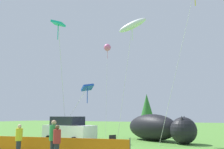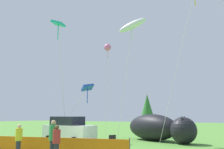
# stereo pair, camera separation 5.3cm
# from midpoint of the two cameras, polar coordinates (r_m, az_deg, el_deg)

# --- Properties ---
(ground_plane) EXTENTS (120.00, 120.00, 0.00)m
(ground_plane) POSITION_cam_midpoint_polar(r_m,az_deg,el_deg) (17.16, -7.89, -16.36)
(ground_plane) COLOR #548C38
(parked_car) EXTENTS (4.38, 2.29, 2.03)m
(parked_car) POSITION_cam_midpoint_polar(r_m,az_deg,el_deg) (20.36, -9.93, -12.37)
(parked_car) COLOR white
(parked_car) RESTS_ON ground
(folding_chair) EXTENTS (0.73, 0.73, 0.95)m
(folding_chair) POSITION_cam_midpoint_polar(r_m,az_deg,el_deg) (15.62, 0.33, -15.11)
(folding_chair) COLOR black
(folding_chair) RESTS_ON ground
(inflatable_cat) EXTENTS (6.80, 4.79, 2.22)m
(inflatable_cat) POSITION_cam_midpoint_polar(r_m,az_deg,el_deg) (21.65, 10.37, -12.07)
(inflatable_cat) COLOR black
(inflatable_cat) RESTS_ON ground
(safety_fence) EXTENTS (8.59, 1.64, 1.01)m
(safety_fence) POSITION_cam_midpoint_polar(r_m,az_deg,el_deg) (14.73, -13.43, -15.61)
(safety_fence) COLOR orange
(safety_fence) RESTS_ON ground
(spectator_in_yellow_shirt) EXTENTS (0.36, 0.36, 1.66)m
(spectator_in_yellow_shirt) POSITION_cam_midpoint_polar(r_m,az_deg,el_deg) (14.76, -20.61, -13.54)
(spectator_in_yellow_shirt) COLOR #2D2D38
(spectator_in_yellow_shirt) RESTS_ON ground
(spectator_in_grey_shirt) EXTENTS (0.37, 0.37, 1.68)m
(spectator_in_grey_shirt) POSITION_cam_midpoint_polar(r_m,az_deg,el_deg) (12.77, -12.61, -14.61)
(spectator_in_grey_shirt) COLOR #2D2D38
(spectator_in_grey_shirt) RESTS_ON ground
(spectator_in_red_shirt) EXTENTS (0.41, 0.41, 1.90)m
(spectator_in_red_shirt) POSITION_cam_midpoint_polar(r_m,az_deg,el_deg) (13.13, -13.37, -13.89)
(spectator_in_red_shirt) COLOR #2D2D38
(spectator_in_red_shirt) RESTS_ON ground
(kite_white_ghost) EXTENTS (2.64, 1.61, 10.37)m
(kite_white_ghost) POSITION_cam_midpoint_polar(r_m,az_deg,el_deg) (21.62, 4.58, 11.06)
(kite_white_ghost) COLOR silver
(kite_white_ghost) RESTS_ON ground
(kite_pink_octopus) EXTENTS (1.20, 2.27, 10.13)m
(kite_pink_octopus) POSITION_cam_midpoint_polar(r_m,az_deg,el_deg) (28.46, -1.12, 6.10)
(kite_pink_octopus) COLOR silver
(kite_pink_octopus) RESTS_ON ground
(kite_teal_diamond) EXTENTS (1.54, 3.38, 9.41)m
(kite_teal_diamond) POSITION_cam_midpoint_polar(r_m,az_deg,el_deg) (20.20, -12.22, 10.74)
(kite_teal_diamond) COLOR silver
(kite_teal_diamond) RESTS_ON ground
(kite_blue_box) EXTENTS (2.78, 2.11, 4.73)m
(kite_blue_box) POSITION_cam_midpoint_polar(r_m,az_deg,el_deg) (20.88, -5.79, -3.17)
(kite_blue_box) COLOR silver
(kite_blue_box) RESTS_ON ground
(horizon_tree_mid) EXTENTS (2.53, 2.53, 6.03)m
(horizon_tree_mid) POSITION_cam_midpoint_polar(r_m,az_deg,el_deg) (47.54, 7.93, -7.25)
(horizon_tree_mid) COLOR brown
(horizon_tree_mid) RESTS_ON ground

